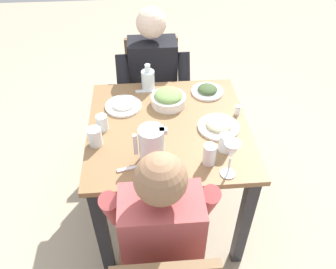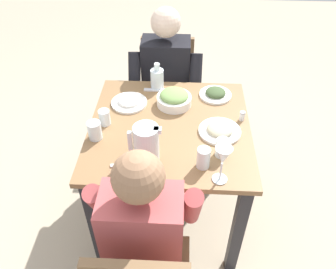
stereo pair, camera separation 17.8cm
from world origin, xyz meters
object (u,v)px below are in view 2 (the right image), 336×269
at_px(diner_near, 165,89).
at_px(water_glass_by_pitcher, 95,130).
at_px(water_glass_center, 203,158).
at_px(oil_carafe, 157,79).
at_px(water_pitcher, 146,143).
at_px(salad_bowl, 174,98).
at_px(dining_table, 170,144).
at_px(salt_shaker, 242,116).
at_px(diner_far, 146,227).
at_px(plate_beans, 220,130).
at_px(water_glass_near_right, 222,148).
at_px(wine_glass, 223,157).
at_px(chair_near, 167,90).
at_px(plate_yoghurt, 129,102).
at_px(plate_dolmas, 215,94).
at_px(water_glass_far_left, 105,117).

distance_m(diner_near, water_glass_by_pitcher, 0.76).
bearing_deg(water_glass_center, diner_near, -74.96).
bearing_deg(diner_near, oil_carafe, 77.92).
distance_m(water_pitcher, salad_bowl, 0.46).
bearing_deg(oil_carafe, dining_table, 104.38).
bearing_deg(salt_shaker, oil_carafe, -31.44).
height_order(dining_table, diner_far, diner_far).
bearing_deg(plate_beans, salad_bowl, -43.36).
bearing_deg(salt_shaker, water_glass_by_pitcher, 13.64).
distance_m(dining_table, oil_carafe, 0.42).
bearing_deg(salad_bowl, water_glass_near_right, 121.42).
bearing_deg(diner_far, salad_bowl, -97.25).
bearing_deg(water_glass_by_pitcher, diner_far, 124.53).
distance_m(diner_near, plate_beans, 0.68).
xyz_separation_m(water_pitcher, wine_glass, (-0.34, 0.12, 0.05)).
distance_m(chair_near, water_glass_by_pitcher, 0.98).
relative_size(water_glass_by_pitcher, water_glass_center, 0.91).
xyz_separation_m(wine_glass, salt_shaker, (-0.15, -0.44, -0.11)).
bearing_deg(dining_table, water_glass_center, 120.42).
bearing_deg(plate_yoghurt, plate_dolmas, -168.18).
relative_size(diner_near, salad_bowl, 5.77).
height_order(water_glass_center, salt_shaker, water_glass_center).
distance_m(chair_near, salad_bowl, 0.64).
distance_m(water_pitcher, water_glass_by_pitcher, 0.31).
bearing_deg(oil_carafe, wine_glass, 114.69).
bearing_deg(water_glass_far_left, plate_yoghurt, -119.41).
bearing_deg(plate_beans, chair_near, -67.99).
height_order(diner_far, water_glass_far_left, diner_far).
distance_m(plate_beans, water_glass_center, 0.27).
bearing_deg(plate_dolmas, salad_bowl, 21.91).
bearing_deg(chair_near, dining_table, 94.22).
bearing_deg(salad_bowl, water_glass_far_left, 27.73).
distance_m(plate_beans, water_glass_far_left, 0.61).
distance_m(water_glass_center, water_glass_near_right, 0.12).
xyz_separation_m(dining_table, water_glass_far_left, (0.35, -0.00, 0.18)).
bearing_deg(water_glass_far_left, chair_near, -111.37).
height_order(salad_bowl, oil_carafe, oil_carafe).
relative_size(diner_near, water_glass_far_left, 13.35).
xyz_separation_m(diner_near, plate_beans, (-0.32, 0.59, 0.14)).
bearing_deg(water_glass_near_right, diner_far, 44.91).
bearing_deg(dining_table, water_pitcher, 68.39).
bearing_deg(plate_dolmas, water_pitcher, 56.49).
bearing_deg(oil_carafe, water_glass_near_right, 121.77).
bearing_deg(plate_yoghurt, salt_shaker, 169.62).
height_order(chair_near, water_glass_far_left, chair_near).
height_order(chair_near, plate_dolmas, chair_near).
bearing_deg(plate_dolmas, water_glass_near_right, 90.30).
relative_size(wine_glass, salt_shaker, 3.63).
bearing_deg(chair_near, diner_far, 88.99).
height_order(plate_yoghurt, water_glass_center, water_glass_center).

